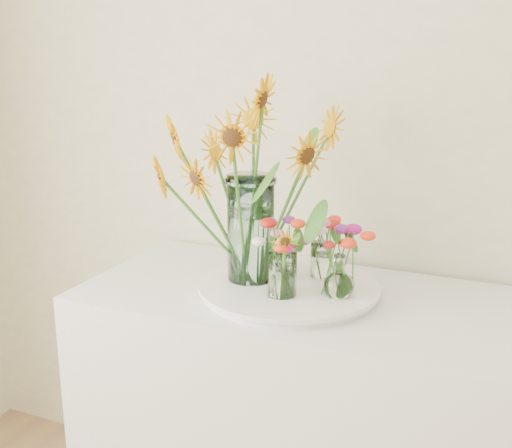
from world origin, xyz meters
name	(u,v)px	position (x,y,z in m)	size (l,w,h in m)	color
counter	(327,443)	(-0.43, 1.93, 0.45)	(1.40, 0.60, 0.90)	white
tray	(289,290)	(-0.55, 1.91, 0.91)	(0.48, 0.48, 0.03)	white
mason_jar	(251,229)	(-0.66, 1.91, 1.08)	(0.13, 0.13, 0.30)	#A4D0D0
sunflower_bouquet	(251,183)	(-0.66, 1.91, 1.21)	(0.82, 0.82, 0.56)	#E79A04
small_vase_a	(283,274)	(-0.54, 1.83, 0.99)	(0.07, 0.07, 0.13)	white
wildflower_posy_a	(283,258)	(-0.54, 1.83, 1.03)	(0.19, 0.19, 0.22)	#FF3716
small_vase_b	(339,276)	(-0.40, 1.88, 0.98)	(0.08, 0.08, 0.12)	white
wildflower_posy_b	(339,260)	(-0.40, 1.88, 1.03)	(0.19, 0.19, 0.21)	#FF3716
small_vase_c	(321,260)	(-0.49, 2.01, 0.98)	(0.06, 0.06, 0.10)	white
wildflower_posy_c	(321,245)	(-0.49, 2.01, 1.02)	(0.18, 0.18, 0.19)	#FF3716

